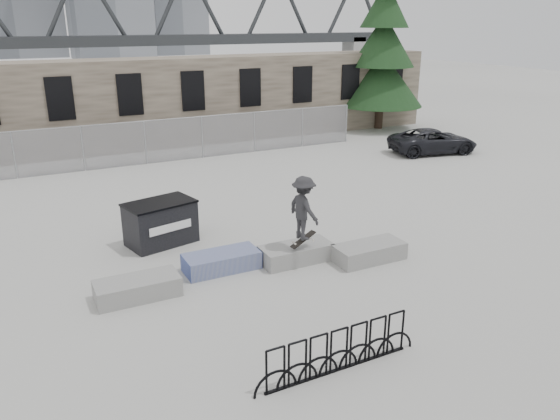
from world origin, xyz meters
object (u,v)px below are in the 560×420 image
object	(u,v)px
planter_far_left	(137,287)
spruce_tree	(383,51)
planter_center_right	(296,252)
suv	(433,141)
bike_rack	(339,351)
planter_offset	(369,251)
skateboarder	(304,208)
planter_center_left	(221,261)
dumpster	(161,223)

from	to	relation	value
planter_far_left	spruce_tree	size ratio (longest dim) A/B	0.17
planter_center_right	spruce_tree	distance (m)	20.93
suv	bike_rack	bearing A→B (deg)	145.16
planter_offset	skateboarder	xyz separation A→B (m)	(-1.79, 0.58, 1.37)
planter_center_left	bike_rack	bearing A→B (deg)	-85.69
planter_center_left	suv	world-z (taller)	suv
planter_far_left	planter_center_left	xyz separation A→B (m)	(2.37, 0.54, 0.00)
planter_center_right	suv	size ratio (longest dim) A/B	0.45
planter_center_right	suv	bearing A→B (deg)	34.33
spruce_tree	planter_center_left	bearing A→B (deg)	-137.41
planter_center_right	dumpster	bearing A→B (deg)	135.42
planter_center_left	bike_rack	world-z (taller)	bike_rack
planter_center_right	spruce_tree	xyz separation A→B (m)	(13.87, 15.05, 4.35)
planter_center_right	skateboarder	bearing A→B (deg)	-75.21
planter_center_left	planter_offset	bearing A→B (deg)	-17.99
skateboarder	planter_offset	bearing A→B (deg)	-115.58
planter_center_right	planter_offset	bearing A→B (deg)	-24.37
planter_far_left	spruce_tree	xyz separation A→B (m)	(18.28, 15.17, 4.35)
planter_far_left	suv	distance (m)	18.76
bike_rack	spruce_tree	size ratio (longest dim) A/B	0.31
planter_center_right	spruce_tree	size ratio (longest dim) A/B	0.17
planter_far_left	planter_offset	bearing A→B (deg)	-6.61
dumpster	skateboarder	size ratio (longest dim) A/B	1.13
planter_center_left	dumpster	world-z (taller)	dumpster
planter_far_left	skateboarder	xyz separation A→B (m)	(4.48, -0.15, 1.37)
planter_far_left	planter_offset	distance (m)	6.31
suv	dumpster	bearing A→B (deg)	121.41
planter_center_left	planter_offset	distance (m)	4.10
planter_center_left	planter_offset	xyz separation A→B (m)	(3.90, -1.27, 0.00)
planter_offset	suv	distance (m)	13.95
planter_far_left	bike_rack	size ratio (longest dim) A/B	0.56
planter_far_left	planter_center_left	world-z (taller)	same
bike_rack	suv	distance (m)	19.20
planter_far_left	dumpster	size ratio (longest dim) A/B	0.91
planter_offset	spruce_tree	distance (m)	20.39
dumpster	planter_center_right	bearing A→B (deg)	-58.11
planter_far_left	bike_rack	distance (m)	5.42
bike_rack	suv	bearing A→B (deg)	43.36
planter_center_left	planter_center_right	world-z (taller)	same
planter_far_left	planter_offset	world-z (taller)	same
skateboarder	suv	bearing A→B (deg)	-62.34
planter_offset	skateboarder	distance (m)	2.33
planter_center_right	planter_offset	world-z (taller)	same
planter_far_left	planter_center_left	distance (m)	2.43
bike_rack	skateboarder	size ratio (longest dim) A/B	1.84
planter_center_right	bike_rack	xyz separation A→B (m)	(-1.65, -4.78, 0.18)
spruce_tree	bike_rack	bearing A→B (deg)	-128.05
planter_center_right	bike_rack	world-z (taller)	bike_rack
planter_offset	dumpster	bearing A→B (deg)	141.99
spruce_tree	suv	bearing A→B (deg)	-103.23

